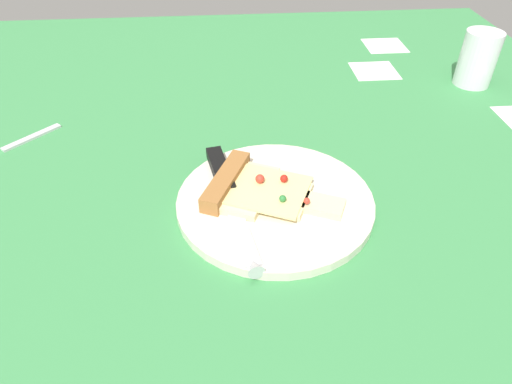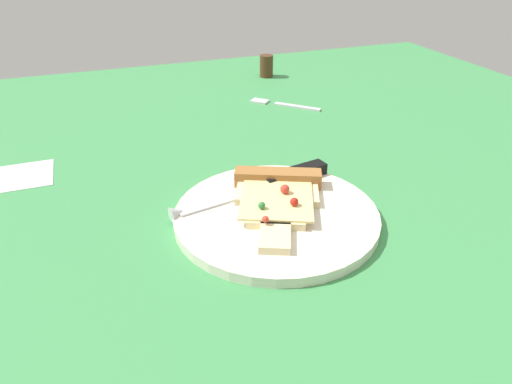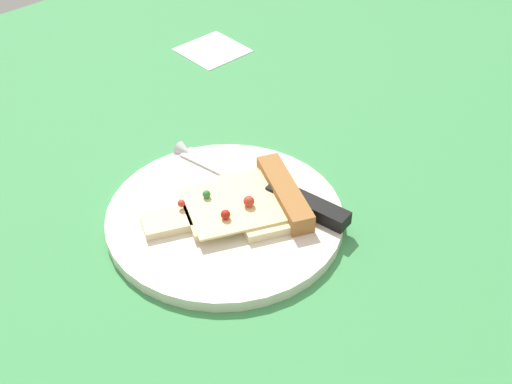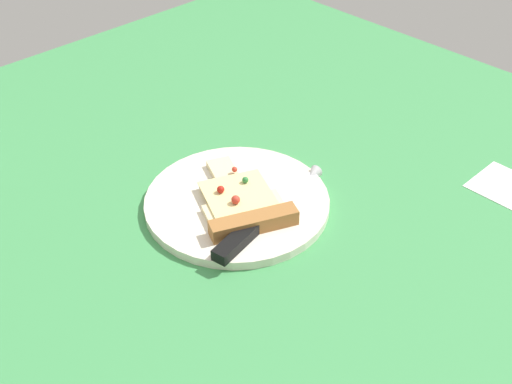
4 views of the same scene
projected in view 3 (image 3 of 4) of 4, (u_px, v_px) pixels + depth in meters
The scene contains 4 objects.
ground_plane at pixel (324, 229), 80.24cm from camera, with size 145.18×145.18×3.00cm.
plate at pixel (225, 218), 78.42cm from camera, with size 26.24×26.24×1.32cm, color silver.
pizza_slice at pixel (247, 203), 78.13cm from camera, with size 14.68×19.07×2.52cm.
knife at pixel (274, 191), 80.13cm from camera, with size 23.97×6.51×2.45cm.
Camera 3 is at (38.61, -45.64, 52.77)cm, focal length 49.71 mm.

